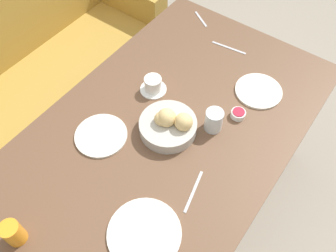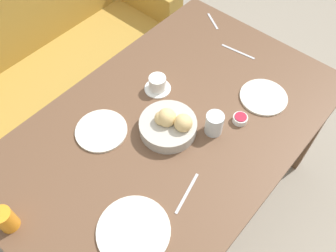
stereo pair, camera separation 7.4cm
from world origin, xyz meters
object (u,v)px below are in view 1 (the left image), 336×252
plate_near_left (144,233)px  plate_near_right (259,91)px  bread_basket (169,125)px  water_tumbler (214,120)px  coffee_cup (153,85)px  plate_far_center (101,135)px  fork_silver (194,191)px  couch (39,78)px  jam_bowl_berry (238,114)px  spoon_coffee (201,19)px  juice_glass (13,233)px  knife_silver (229,48)px

plate_near_left → plate_near_right: same height
bread_basket → water_tumbler: size_ratio=2.39×
bread_basket → coffee_cup: size_ratio=1.98×
bread_basket → plate_far_center: 0.29m
fork_silver → plate_far_center: bearing=92.3°
plate_near_left → water_tumbler: bearing=5.3°
plate_near_right → fork_silver: size_ratio=1.19×
couch → plate_far_center: 1.06m
plate_near_right → plate_far_center: (-0.60, 0.41, 0.00)m
water_tumbler → coffee_cup: size_ratio=0.83×
plate_far_center → water_tumbler: (0.31, -0.35, 0.05)m
couch → jam_bowl_berry: couch is taller
plate_near_right → plate_far_center: size_ratio=0.98×
plate_far_center → fork_silver: plate_far_center is taller
fork_silver → coffee_cup: bearing=54.0°
couch → spoon_coffee: bearing=-54.5°
juice_glass → knife_silver: bearing=-4.6°
jam_bowl_berry → fork_silver: bearing=-174.1°
plate_near_right → knife_silver: size_ratio=1.18×
jam_bowl_berry → plate_far_center: bearing=136.3°
plate_far_center → water_tumbler: 0.47m
water_tumbler → spoon_coffee: size_ratio=0.82×
plate_near_left → water_tumbler: (0.53, 0.05, 0.05)m
plate_near_left → plate_near_right: 0.82m
plate_far_center → coffee_cup: 0.33m
juice_glass → spoon_coffee: bearing=5.7°
knife_silver → fork_silver: bearing=-158.9°
jam_bowl_berry → fork_silver: jam_bowl_berry is taller
coffee_cup → knife_silver: 0.47m
bread_basket → juice_glass: bread_basket is taller
water_tumbler → spoon_coffee: bearing=37.0°
plate_near_left → water_tumbler: water_tumbler is taller
couch → plate_near_left: (-0.51, -1.31, 0.47)m
plate_near_right → knife_silver: plate_near_right is taller
jam_bowl_berry → bread_basket: bearing=140.2°
plate_near_left → spoon_coffee: size_ratio=2.15×
coffee_cup → fork_silver: bearing=-126.0°
spoon_coffee → plate_near_right: bearing=-119.5°
coffee_cup → plate_near_right: bearing=-55.3°
couch → juice_glass: 1.34m
plate_near_right → juice_glass: (-1.09, 0.36, 0.05)m
jam_bowl_berry → fork_silver: size_ratio=0.35×
juice_glass → water_tumbler: (0.79, -0.29, 0.00)m
plate_near_right → water_tumbler: water_tumbler is taller
fork_silver → plate_near_left: bearing=168.1°
jam_bowl_berry → knife_silver: jam_bowl_berry is taller
couch → fork_silver: bearing=-101.4°
juice_glass → knife_silver: (1.26, -0.10, -0.05)m
plate_near_left → spoon_coffee: bearing=23.6°
plate_far_center → water_tumbler: water_tumbler is taller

